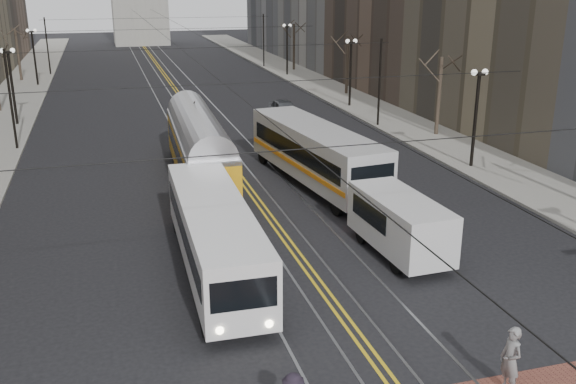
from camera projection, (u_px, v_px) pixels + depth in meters
ground at (385, 374)px, 18.42m from camera, size 260.00×260.00×0.00m
sidewalk_left at (10, 109)px, 55.48m from camera, size 5.00×140.00×0.15m
sidewalk_right at (336, 93)px, 63.36m from camera, size 5.00×140.00×0.15m
streetcar_rails at (184, 101)px, 59.44m from camera, size 4.80×130.00×0.02m
centre_lines at (184, 101)px, 59.44m from camera, size 0.42×130.00×0.01m
lamp_posts at (212, 102)px, 43.74m from camera, size 27.60×57.20×5.60m
street_trees at (198, 87)px, 49.67m from camera, size 31.68×53.28×5.60m
trolley_wires at (198, 75)px, 48.98m from camera, size 25.96×120.00×6.60m
transit_bus at (215, 238)px, 24.32m from camera, size 2.58×11.42×2.85m
streetcar at (199, 154)px, 35.46m from camera, size 2.94×13.40×3.14m
rear_bus at (315, 156)px, 34.96m from camera, size 4.15×12.46×3.19m
cargo_van at (400, 227)px, 26.00m from camera, size 2.40×5.65×2.46m
sedan_grey at (284, 110)px, 51.16m from camera, size 1.90×4.72×1.61m
pedestrian_b at (511, 360)px, 17.32m from camera, size 0.50×0.73×1.95m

